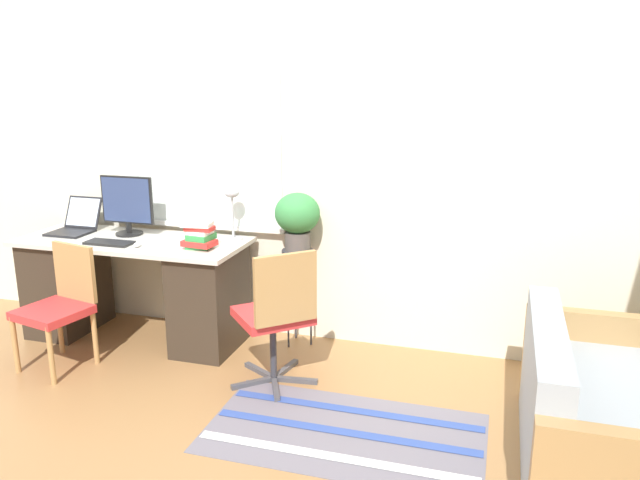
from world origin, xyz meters
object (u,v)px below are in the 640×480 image
(monitor, at_px, (127,205))
(desk_lamp, at_px, (232,204))
(mouse, at_px, (137,245))
(book_stack, at_px, (199,235))
(couch_loveseat, at_px, (606,424))
(keyboard, at_px, (109,243))
(laptop, at_px, (75,225))
(potted_plant, at_px, (297,217))
(plant_stand, at_px, (298,265))
(office_chair_swivel, at_px, (277,314))
(desk_chair_wooden, at_px, (60,304))

(monitor, relative_size, desk_lamp, 1.16)
(mouse, relative_size, book_stack, 0.31)
(couch_loveseat, bearing_deg, keyboard, 78.39)
(keyboard, bearing_deg, laptop, 152.98)
(book_stack, bearing_deg, couch_loveseat, -16.21)
(couch_loveseat, bearing_deg, monitor, 73.74)
(book_stack, xyz_separation_m, potted_plant, (0.62, 0.31, 0.11))
(book_stack, height_order, plant_stand, book_stack)
(office_chair_swivel, bearing_deg, monitor, -64.42)
(monitor, height_order, couch_loveseat, monitor)
(book_stack, xyz_separation_m, desk_chair_wooden, (-0.83, -0.48, -0.42))
(monitor, height_order, desk_chair_wooden, monitor)
(monitor, distance_m, book_stack, 0.74)
(laptop, distance_m, office_chair_swivel, 1.95)
(laptop, distance_m, desk_lamp, 1.30)
(keyboard, height_order, office_chair_swivel, office_chair_swivel)
(desk_chair_wooden, distance_m, office_chair_swivel, 1.54)
(couch_loveseat, height_order, potted_plant, potted_plant)
(book_stack, distance_m, potted_plant, 0.70)
(desk_lamp, distance_m, plant_stand, 0.65)
(keyboard, relative_size, desk_chair_wooden, 0.42)
(mouse, bearing_deg, book_stack, 12.86)
(laptop, height_order, desk_lamp, desk_lamp)
(mouse, distance_m, couch_loveseat, 3.14)
(desk_lamp, bearing_deg, mouse, -144.85)
(mouse, relative_size, office_chair_swivel, 0.08)
(laptop, relative_size, desk_lamp, 0.94)
(couch_loveseat, bearing_deg, desk_lamp, 66.98)
(book_stack, bearing_deg, plant_stand, 26.93)
(book_stack, relative_size, couch_loveseat, 0.17)
(desk_chair_wooden, xyz_separation_m, plant_stand, (1.45, 0.80, 0.17))
(monitor, xyz_separation_m, potted_plant, (1.32, 0.11, -0.03))
(laptop, xyz_separation_m, potted_plant, (1.77, 0.16, 0.14))
(monitor, bearing_deg, keyboard, -86.12)
(office_chair_swivel, height_order, potted_plant, potted_plant)
(mouse, distance_m, potted_plant, 1.15)
(desk_lamp, bearing_deg, couch_loveseat, -23.02)
(desk_chair_wooden, relative_size, plant_stand, 1.14)
(mouse, distance_m, book_stack, 0.46)
(desk_lamp, distance_m, book_stack, 0.37)
(plant_stand, bearing_deg, monitor, -175.35)
(book_stack, distance_m, office_chair_swivel, 0.87)
(potted_plant, bearing_deg, couch_loveseat, -28.43)
(mouse, bearing_deg, laptop, 160.07)
(couch_loveseat, bearing_deg, potted_plant, 61.57)
(monitor, distance_m, desk_chair_wooden, 0.90)
(mouse, height_order, plant_stand, mouse)
(mouse, xyz_separation_m, book_stack, (0.44, 0.10, 0.07))
(laptop, xyz_separation_m, book_stack, (1.15, -0.16, 0.04))
(keyboard, bearing_deg, book_stack, 6.77)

